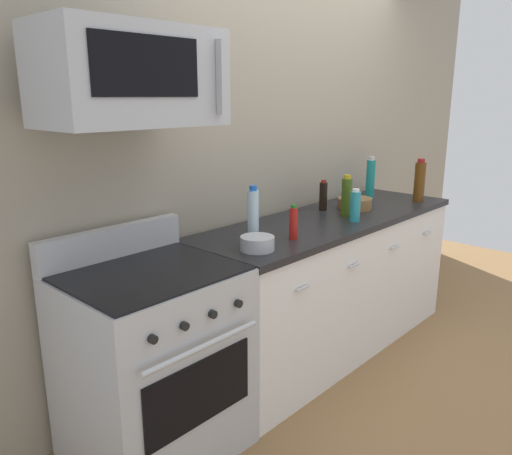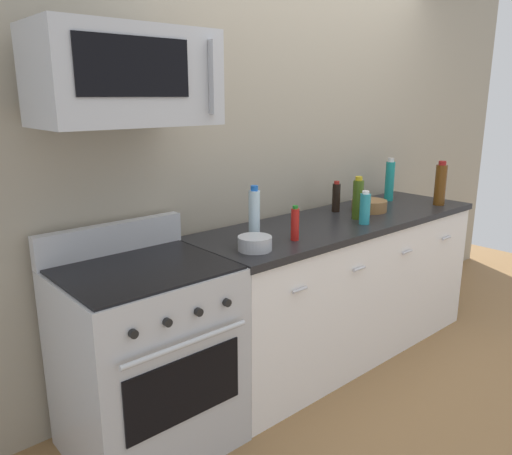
{
  "view_description": "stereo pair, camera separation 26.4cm",
  "coord_description": "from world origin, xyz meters",
  "px_view_note": "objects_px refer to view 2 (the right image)",
  "views": [
    {
      "loc": [
        -2.66,
        -1.79,
        1.68
      ],
      "look_at": [
        -0.79,
        -0.05,
        1.01
      ],
      "focal_mm": 35.34,
      "sensor_mm": 36.0,
      "label": 1
    },
    {
      "loc": [
        -2.47,
        -1.97,
        1.68
      ],
      "look_at": [
        -0.79,
        -0.05,
        1.01
      ],
      "focal_mm": 35.34,
      "sensor_mm": 36.0,
      "label": 2
    }
  ],
  "objects_px": {
    "bottle_hot_sauce_red": "(295,224)",
    "bowl_wooden_salad": "(369,205)",
    "range_oven": "(147,357)",
    "bottle_wine_amber": "(440,184)",
    "bottle_dish_soap": "(365,208)",
    "bottle_olive_oil": "(358,199)",
    "bottle_sparkling_teal": "(390,181)",
    "microwave": "(125,77)",
    "bottle_soy_sauce_dark": "(336,197)",
    "bowl_steel_prep": "(255,243)",
    "bottle_water_clear": "(255,215)"
  },
  "relations": [
    {
      "from": "bottle_hot_sauce_red",
      "to": "bowl_wooden_salad",
      "type": "height_order",
      "value": "bottle_hot_sauce_red"
    },
    {
      "from": "range_oven",
      "to": "bowl_wooden_salad",
      "type": "height_order",
      "value": "range_oven"
    },
    {
      "from": "bottle_wine_amber",
      "to": "bottle_dish_soap",
      "type": "relative_size",
      "value": 1.53
    },
    {
      "from": "range_oven",
      "to": "bottle_wine_amber",
      "type": "height_order",
      "value": "bottle_wine_amber"
    },
    {
      "from": "bottle_olive_oil",
      "to": "bowl_wooden_salad",
      "type": "xyz_separation_m",
      "value": [
        0.24,
        0.08,
        -0.09
      ]
    },
    {
      "from": "bottle_sparkling_teal",
      "to": "bottle_dish_soap",
      "type": "height_order",
      "value": "bottle_sparkling_teal"
    },
    {
      "from": "microwave",
      "to": "bottle_wine_amber",
      "type": "bearing_deg",
      "value": -5.87
    },
    {
      "from": "bottle_soy_sauce_dark",
      "to": "bowl_steel_prep",
      "type": "bearing_deg",
      "value": -163.12
    },
    {
      "from": "bottle_hot_sauce_red",
      "to": "bottle_water_clear",
      "type": "xyz_separation_m",
      "value": [
        -0.16,
        0.14,
        0.05
      ]
    },
    {
      "from": "bottle_sparkling_teal",
      "to": "bottle_hot_sauce_red",
      "type": "height_order",
      "value": "bottle_sparkling_teal"
    },
    {
      "from": "bottle_hot_sauce_red",
      "to": "bottle_water_clear",
      "type": "relative_size",
      "value": 0.64
    },
    {
      "from": "bottle_olive_oil",
      "to": "bowl_wooden_salad",
      "type": "bearing_deg",
      "value": 19.26
    },
    {
      "from": "range_oven",
      "to": "microwave",
      "type": "relative_size",
      "value": 1.44
    },
    {
      "from": "bottle_wine_amber",
      "to": "bottle_olive_oil",
      "type": "height_order",
      "value": "bottle_wine_amber"
    },
    {
      "from": "bottle_sparkling_teal",
      "to": "bottle_soy_sauce_dark",
      "type": "relative_size",
      "value": 1.53
    },
    {
      "from": "bottle_wine_amber",
      "to": "bowl_wooden_salad",
      "type": "height_order",
      "value": "bottle_wine_amber"
    },
    {
      "from": "bottle_olive_oil",
      "to": "bowl_wooden_salad",
      "type": "height_order",
      "value": "bottle_olive_oil"
    },
    {
      "from": "bottle_soy_sauce_dark",
      "to": "bottle_dish_soap",
      "type": "relative_size",
      "value": 1.02
    },
    {
      "from": "range_oven",
      "to": "bottle_soy_sauce_dark",
      "type": "height_order",
      "value": "bottle_soy_sauce_dark"
    },
    {
      "from": "bottle_dish_soap",
      "to": "bowl_wooden_salad",
      "type": "xyz_separation_m",
      "value": [
        0.31,
        0.2,
        -0.06
      ]
    },
    {
      "from": "bottle_olive_oil",
      "to": "bottle_hot_sauce_red",
      "type": "distance_m",
      "value": 0.65
    },
    {
      "from": "bottle_sparkling_teal",
      "to": "bottle_dish_soap",
      "type": "relative_size",
      "value": 1.55
    },
    {
      "from": "bottle_dish_soap",
      "to": "range_oven",
      "type": "bearing_deg",
      "value": 172.86
    },
    {
      "from": "range_oven",
      "to": "bottle_soy_sauce_dark",
      "type": "bearing_deg",
      "value": 5.76
    },
    {
      "from": "bottle_wine_amber",
      "to": "bottle_olive_oil",
      "type": "xyz_separation_m",
      "value": [
        -0.78,
        0.12,
        -0.02
      ]
    },
    {
      "from": "bottle_soy_sauce_dark",
      "to": "bowl_wooden_salad",
      "type": "relative_size",
      "value": 0.88
    },
    {
      "from": "bottle_olive_oil",
      "to": "bowl_wooden_salad",
      "type": "relative_size",
      "value": 1.14
    },
    {
      "from": "bottle_water_clear",
      "to": "bottle_soy_sauce_dark",
      "type": "bearing_deg",
      "value": 10.71
    },
    {
      "from": "range_oven",
      "to": "bottle_olive_oil",
      "type": "relative_size",
      "value": 3.97
    },
    {
      "from": "microwave",
      "to": "bottle_dish_soap",
      "type": "bearing_deg",
      "value": -8.92
    },
    {
      "from": "bottle_soy_sauce_dark",
      "to": "bowl_wooden_salad",
      "type": "bearing_deg",
      "value": -36.78
    },
    {
      "from": "range_oven",
      "to": "bottle_olive_oil",
      "type": "xyz_separation_m",
      "value": [
        1.49,
        -0.06,
        0.58
      ]
    },
    {
      "from": "bottle_olive_oil",
      "to": "microwave",
      "type": "bearing_deg",
      "value": 175.81
    },
    {
      "from": "range_oven",
      "to": "microwave",
      "type": "xyz_separation_m",
      "value": [
        0.0,
        0.04,
        1.28
      ]
    },
    {
      "from": "bowl_wooden_salad",
      "to": "bottle_dish_soap",
      "type": "bearing_deg",
      "value": -147.93
    },
    {
      "from": "bottle_sparkling_teal",
      "to": "bowl_wooden_salad",
      "type": "bearing_deg",
      "value": -163.38
    },
    {
      "from": "bowl_wooden_salad",
      "to": "microwave",
      "type": "bearing_deg",
      "value": 179.13
    },
    {
      "from": "bottle_water_clear",
      "to": "microwave",
      "type": "bearing_deg",
      "value": 175.55
    },
    {
      "from": "microwave",
      "to": "bottle_olive_oil",
      "type": "height_order",
      "value": "microwave"
    },
    {
      "from": "range_oven",
      "to": "bowl_steel_prep",
      "type": "distance_m",
      "value": 0.76
    },
    {
      "from": "microwave",
      "to": "bottle_soy_sauce_dark",
      "type": "bearing_deg",
      "value": 4.11
    },
    {
      "from": "bottle_sparkling_teal",
      "to": "bottle_soy_sauce_dark",
      "type": "xyz_separation_m",
      "value": [
        -0.58,
        0.02,
        -0.05
      ]
    },
    {
      "from": "bottle_water_clear",
      "to": "bowl_wooden_salad",
      "type": "bearing_deg",
      "value": 1.46
    },
    {
      "from": "range_oven",
      "to": "bowl_steel_prep",
      "type": "height_order",
      "value": "range_oven"
    },
    {
      "from": "bottle_sparkling_teal",
      "to": "bottle_water_clear",
      "type": "xyz_separation_m",
      "value": [
        -1.45,
        -0.15,
        -0.01
      ]
    },
    {
      "from": "bottle_dish_soap",
      "to": "bottle_sparkling_teal",
      "type": "bearing_deg",
      "value": 23.87
    },
    {
      "from": "bottle_hot_sauce_red",
      "to": "bowl_wooden_salad",
      "type": "bearing_deg",
      "value": 10.67
    },
    {
      "from": "range_oven",
      "to": "bowl_steel_prep",
      "type": "xyz_separation_m",
      "value": [
        0.56,
        -0.14,
        0.49
      ]
    },
    {
      "from": "bottle_water_clear",
      "to": "bowl_steel_prep",
      "type": "distance_m",
      "value": 0.21
    },
    {
      "from": "bottle_dish_soap",
      "to": "bottle_olive_oil",
      "type": "bearing_deg",
      "value": 56.39
    }
  ]
}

